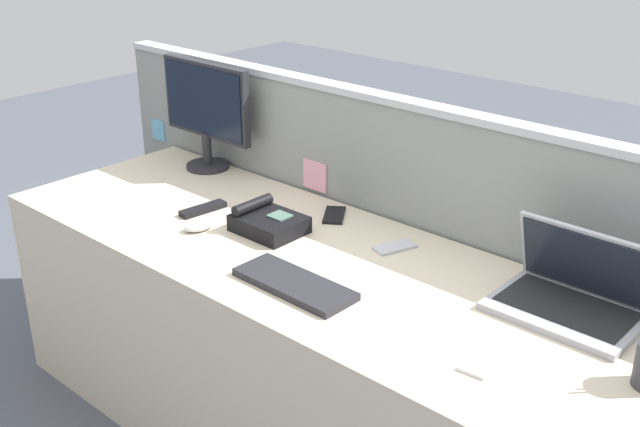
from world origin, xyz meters
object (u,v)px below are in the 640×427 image
cell_phone_black_slab (334,215)px  tv_remote (204,209)px  cell_phone_silver_slab (395,247)px  cell_phone_white_slab (483,361)px  keyboard_main (294,284)px  desktop_monitor (206,107)px  computer_mouse_right_hand (199,226)px  desk_phone (268,222)px  laptop (573,292)px

cell_phone_black_slab → tv_remote: (-0.36, -0.27, 0.01)m
cell_phone_silver_slab → cell_phone_white_slab: size_ratio=0.97×
keyboard_main → cell_phone_silver_slab: bearing=82.3°
desktop_monitor → tv_remote: bearing=-43.1°
computer_mouse_right_hand → cell_phone_silver_slab: size_ratio=0.75×
cell_phone_silver_slab → tv_remote: tv_remote is taller
desktop_monitor → cell_phone_black_slab: 0.73m
tv_remote → keyboard_main: bearing=-10.3°
cell_phone_white_slab → keyboard_main: bearing=178.4°
desk_phone → computer_mouse_right_hand: size_ratio=2.16×
computer_mouse_right_hand → cell_phone_white_slab: bearing=13.9°
keyboard_main → computer_mouse_right_hand: computer_mouse_right_hand is taller
desktop_monitor → cell_phone_white_slab: desktop_monitor is taller
computer_mouse_right_hand → cell_phone_black_slab: 0.45m
cell_phone_black_slab → tv_remote: size_ratio=0.82×
cell_phone_black_slab → tv_remote: tv_remote is taller
desktop_monitor → keyboard_main: desktop_monitor is taller
tv_remote → desktop_monitor: bearing=143.6°
desktop_monitor → cell_phone_silver_slab: desktop_monitor is taller
laptop → computer_mouse_right_hand: bearing=-163.6°
keyboard_main → cell_phone_white_slab: (0.59, 0.03, -0.01)m
cell_phone_black_slab → tv_remote: bearing=-178.4°
laptop → keyboard_main: laptop is taller
desk_phone → computer_mouse_right_hand: 0.22m
keyboard_main → desk_phone: bearing=147.2°
desk_phone → cell_phone_silver_slab: 0.42m
keyboard_main → cell_phone_black_slab: 0.51m
desktop_monitor → laptop: desktop_monitor is taller
desktop_monitor → desk_phone: desktop_monitor is taller
laptop → cell_phone_silver_slab: 0.57m
desktop_monitor → laptop: bearing=-3.1°
desk_phone → computer_mouse_right_hand: desk_phone is taller
laptop → cell_phone_white_slab: bearing=-96.8°
cell_phone_silver_slab → cell_phone_white_slab: bearing=-14.2°
cell_phone_white_slab → laptop: bearing=78.3°
desk_phone → cell_phone_black_slab: 0.25m
desktop_monitor → cell_phone_white_slab: bearing=-16.7°
computer_mouse_right_hand → tv_remote: 0.16m
cell_phone_black_slab → tv_remote: 0.45m
tv_remote → cell_phone_white_slab: bearing=-0.6°
laptop → desk_phone: bearing=-169.0°
keyboard_main → cell_phone_black_slab: (-0.24, 0.45, -0.01)m
keyboard_main → cell_phone_white_slab: keyboard_main is taller
cell_phone_white_slab → tv_remote: 1.20m
desktop_monitor → cell_phone_black_slab: desktop_monitor is taller
laptop → cell_phone_black_slab: size_ratio=2.71×
keyboard_main → desktop_monitor: bearing=153.2°
desk_phone → tv_remote: bearing=-173.2°
laptop → cell_phone_black_slab: bearing=176.9°
desktop_monitor → cell_phone_white_slab: 1.60m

